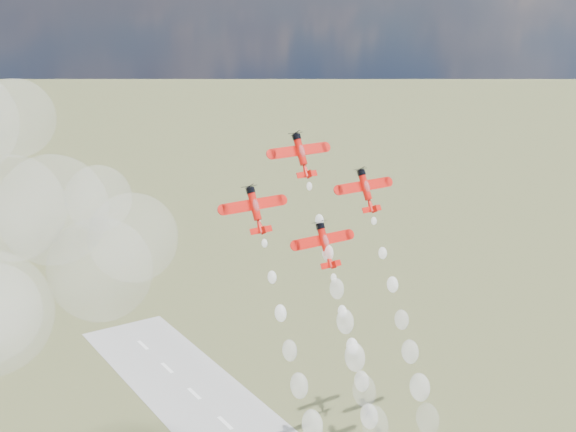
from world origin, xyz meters
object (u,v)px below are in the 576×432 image
(plane_left, at_px, (255,209))
(plane_right, at_px, (366,190))
(plane_lead, at_px, (301,154))
(plane_slot, at_px, (325,244))

(plane_left, distance_m, plane_right, 27.46)
(plane_lead, height_order, plane_right, plane_lead)
(plane_left, bearing_deg, plane_slot, -18.06)
(plane_right, bearing_deg, plane_lead, 161.94)
(plane_left, height_order, plane_right, same)
(plane_left, distance_m, plane_slot, 16.76)
(plane_lead, xyz_separation_m, plane_right, (13.73, -4.48, -8.51))
(plane_lead, relative_size, plane_right, 1.00)
(plane_lead, height_order, plane_slot, plane_lead)
(plane_lead, xyz_separation_m, plane_left, (-13.73, -4.48, -8.51))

